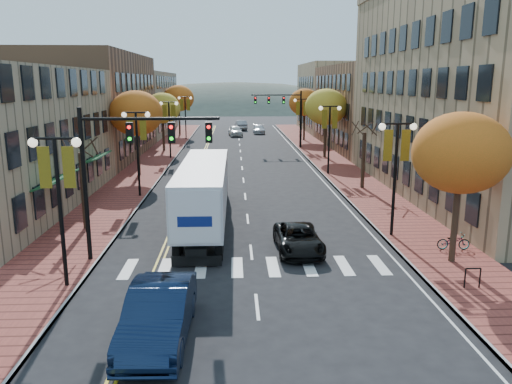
{
  "coord_description": "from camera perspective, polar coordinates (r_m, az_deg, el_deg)",
  "views": [
    {
      "loc": [
        -0.81,
        -18.92,
        8.07
      ],
      "look_at": [
        0.39,
        7.53,
        2.2
      ],
      "focal_mm": 35.0,
      "sensor_mm": 36.0,
      "label": 1
    }
  ],
  "objects": [
    {
      "name": "tree_left_a",
      "position": [
        28.73,
        -19.11,
        0.12
      ],
      "size": [
        0.28,
        0.28,
        4.2
      ],
      "color": "#382619",
      "rests_on": "sidewalk_left"
    },
    {
      "name": "building_left_mid",
      "position": [
        57.31,
        -19.27,
        9.25
      ],
      "size": [
        12.0,
        24.0,
        11.0
      ],
      "primitive_type": "cube",
      "color": "brown",
      "rests_on": "ground"
    },
    {
      "name": "traffic_mast_far",
      "position": [
        61.32,
        3.33,
        9.54
      ],
      "size": [
        6.1,
        0.34,
        7.0
      ],
      "color": "black",
      "rests_on": "ground"
    },
    {
      "name": "lamp_left_a",
      "position": [
        20.42,
        -21.69,
        0.95
      ],
      "size": [
        1.96,
        0.36,
        6.05
      ],
      "color": "black",
      "rests_on": "ground"
    },
    {
      "name": "building_right_mid",
      "position": [
        63.98,
        15.17,
        9.33
      ],
      "size": [
        15.0,
        24.0,
        10.0
      ],
      "primitive_type": "cube",
      "color": "brown",
      "rests_on": "ground"
    },
    {
      "name": "navy_sedan",
      "position": [
        16.52,
        -11.05,
        -13.52
      ],
      "size": [
        2.03,
        5.44,
        1.78
      ],
      "primitive_type": "imported",
      "rotation": [
        0.0,
        0.0,
        -0.03
      ],
      "color": "black",
      "rests_on": "ground"
    },
    {
      "name": "building_left_far",
      "position": [
        81.61,
        -14.26,
        9.8
      ],
      "size": [
        12.0,
        26.0,
        9.5
      ],
      "primitive_type": "cube",
      "color": "#9E8966",
      "rests_on": "ground"
    },
    {
      "name": "tree_right_d",
      "position": [
        69.67,
        5.58,
        10.16
      ],
      "size": [
        4.35,
        4.35,
        7.0
      ],
      "color": "#382619",
      "rests_on": "sidewalk_right"
    },
    {
      "name": "lamp_left_b",
      "position": [
        35.75,
        -13.45,
        6.1
      ],
      "size": [
        1.96,
        0.36,
        6.05
      ],
      "color": "black",
      "rests_on": "ground"
    },
    {
      "name": "car_far_oncoming",
      "position": [
        85.97,
        -1.74,
        7.65
      ],
      "size": [
        2.18,
        5.04,
        1.61
      ],
      "primitive_type": "imported",
      "rotation": [
        0.0,
        0.0,
        3.24
      ],
      "color": "#95959C",
      "rests_on": "ground"
    },
    {
      "name": "tree_left_c",
      "position": [
        59.56,
        -10.65,
        9.39
      ],
      "size": [
        4.16,
        4.16,
        6.69
      ],
      "color": "#382619",
      "rests_on": "sidewalk_left"
    },
    {
      "name": "sidewalk_right",
      "position": [
        52.95,
        8.12,
        3.69
      ],
      "size": [
        4.0,
        85.0,
        0.15
      ],
      "primitive_type": "cube",
      "color": "brown",
      "rests_on": "ground"
    },
    {
      "name": "car_far_silver",
      "position": [
        79.77,
        0.33,
        7.18
      ],
      "size": [
        1.89,
        4.58,
        1.32
      ],
      "primitive_type": "imported",
      "rotation": [
        0.0,
        0.0,
        -0.01
      ],
      "color": "#B8B9C1",
      "rests_on": "ground"
    },
    {
      "name": "tree_right_a",
      "position": [
        23.3,
        22.38,
        4.12
      ],
      "size": [
        4.16,
        4.16,
        6.69
      ],
      "color": "#382619",
      "rests_on": "sidewalk_right"
    },
    {
      "name": "tree_left_b",
      "position": [
        43.77,
        -13.54,
        8.72
      ],
      "size": [
        4.48,
        4.48,
        7.21
      ],
      "color": "#382619",
      "rests_on": "sidewalk_left"
    },
    {
      "name": "traffic_mast_near",
      "position": [
        22.63,
        -14.52,
        4.1
      ],
      "size": [
        6.1,
        0.35,
        7.0
      ],
      "color": "black",
      "rests_on": "ground"
    },
    {
      "name": "tree_right_c",
      "position": [
        53.88,
        8.0,
        9.59
      ],
      "size": [
        4.48,
        4.48,
        7.21
      ],
      "color": "#382619",
      "rests_on": "sidewalk_right"
    },
    {
      "name": "lamp_left_c",
      "position": [
        53.47,
        -9.89,
        8.27
      ],
      "size": [
        1.96,
        0.36,
        6.05
      ],
      "color": "black",
      "rests_on": "ground"
    },
    {
      "name": "building_right_near",
      "position": [
        39.9,
        26.81,
        10.37
      ],
      "size": [
        15.0,
        28.0,
        15.0
      ],
      "primitive_type": "cube",
      "color": "#997F5B",
      "rests_on": "ground"
    },
    {
      "name": "lamp_right_b",
      "position": [
        43.88,
        8.39,
        7.43
      ],
      "size": [
        1.96,
        0.36,
        6.05
      ],
      "color": "black",
      "rests_on": "ground"
    },
    {
      "name": "building_right_far",
      "position": [
        85.17,
        10.68,
        10.57
      ],
      "size": [
        15.0,
        20.0,
        11.0
      ],
      "primitive_type": "cube",
      "color": "#9E8966",
      "rests_on": "ground"
    },
    {
      "name": "semi_truck",
      "position": [
        28.55,
        -5.84,
        0.51
      ],
      "size": [
        2.49,
        14.87,
        3.71
      ],
      "rotation": [
        0.0,
        0.0,
        -0.01
      ],
      "color": "black",
      "rests_on": "ground"
    },
    {
      "name": "lamp_right_c",
      "position": [
        61.6,
        5.22,
        8.94
      ],
      "size": [
        1.96,
        0.36,
        6.05
      ],
      "color": "black",
      "rests_on": "ground"
    },
    {
      "name": "ground",
      "position": [
        20.58,
        -0.15,
        -10.59
      ],
      "size": [
        200.0,
        200.0,
        0.0
      ],
      "primitive_type": "plane",
      "color": "black",
      "rests_on": "ground"
    },
    {
      "name": "tree_left_d",
      "position": [
        77.39,
        -8.83,
        10.53
      ],
      "size": [
        4.61,
        4.61,
        7.42
      ],
      "color": "#382619",
      "rests_on": "sidewalk_left"
    },
    {
      "name": "lamp_left_d",
      "position": [
        71.33,
        -8.09,
        9.35
      ],
      "size": [
        1.96,
        0.36,
        6.05
      ],
      "color": "black",
      "rests_on": "ground"
    },
    {
      "name": "black_suv",
      "position": [
        24.33,
        4.86,
        -5.35
      ],
      "size": [
        2.2,
        4.6,
        1.26
      ],
      "primitive_type": "imported",
      "rotation": [
        0.0,
        0.0,
        0.02
      ],
      "color": "black",
      "rests_on": "ground"
    },
    {
      "name": "tree_right_b",
      "position": [
        38.64,
        12.16,
        3.56
      ],
      "size": [
        0.28,
        0.28,
        4.2
      ],
      "color": "#382619",
      "rests_on": "sidewalk_right"
    },
    {
      "name": "bicycle",
      "position": [
        25.91,
        21.64,
        -5.27
      ],
      "size": [
        1.59,
        0.65,
        0.81
      ],
      "primitive_type": "imported",
      "rotation": [
        0.0,
        0.0,
        1.5
      ],
      "color": "gray",
      "rests_on": "sidewalk_right"
    },
    {
      "name": "sidewalk_left",
      "position": [
        52.68,
        -11.54,
        3.52
      ],
      "size": [
        4.0,
        85.0,
        0.15
      ],
      "primitive_type": "cube",
      "color": "brown",
      "rests_on": "ground"
    },
    {
      "name": "car_far_white",
      "position": [
        76.2,
        -2.38,
        7.02
      ],
      "size": [
        2.41,
        4.87,
        1.6
      ],
      "primitive_type": "imported",
      "rotation": [
        0.0,
        0.0,
        0.11
      ],
      "color": "white",
      "rests_on": "ground"
    },
    {
      "name": "lamp_right_a",
      "position": [
        26.54,
        15.71,
        3.85
      ],
      "size": [
        1.96,
        0.36,
        6.05
      ],
      "color": "black",
      "rests_on": "ground"
    }
  ]
}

